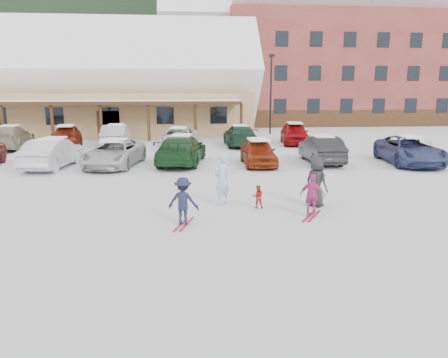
{
  "coord_description": "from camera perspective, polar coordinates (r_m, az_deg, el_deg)",
  "views": [
    {
      "loc": [
        -1.11,
        -13.39,
        4.02
      ],
      "look_at": [
        0.3,
        1.0,
        1.0
      ],
      "focal_mm": 35.0,
      "sensor_mm": 36.0,
      "label": 1
    }
  ],
  "objects": [
    {
      "name": "alpine_hotel",
      "position": [
        53.84,
        11.52,
        16.49
      ],
      "size": [
        31.48,
        14.01,
        21.48
      ],
      "color": "maroon",
      "rests_on": "ground"
    },
    {
      "name": "parked_car_2",
      "position": [
        23.46,
        -14.12,
        3.28
      ],
      "size": [
        3.11,
        5.29,
        1.38
      ],
      "primitive_type": "imported",
      "rotation": [
        0.0,
        0.0,
        -0.17
      ],
      "color": "#B9B9B9",
      "rests_on": "ground"
    },
    {
      "name": "parked_car_9",
      "position": [
        31.52,
        -13.91,
        5.53
      ],
      "size": [
        1.68,
        4.65,
        1.53
      ],
      "primitive_type": "imported",
      "rotation": [
        0.0,
        0.0,
        3.15
      ],
      "color": "#A4A5A9",
      "rests_on": "ground"
    },
    {
      "name": "day_lodge",
      "position": [
        42.1,
        -16.72,
        11.21
      ],
      "size": [
        29.12,
        12.5,
        10.38
      ],
      "color": "tan",
      "rests_on": "ground"
    },
    {
      "name": "parked_car_12",
      "position": [
        32.32,
        9.2,
        5.9
      ],
      "size": [
        2.47,
        4.79,
        1.56
      ],
      "primitive_type": "imported",
      "rotation": [
        0.0,
        0.0,
        -0.14
      ],
      "color": "#990B10",
      "rests_on": "ground"
    },
    {
      "name": "adult_skier",
      "position": [
        15.17,
        -0.28,
        -0.0
      ],
      "size": [
        0.79,
        0.78,
        1.84
      ],
      "primitive_type": "imported",
      "rotation": [
        0.0,
        0.0,
        3.89
      ],
      "color": "#A1BCDE",
      "rests_on": "ground"
    },
    {
      "name": "parked_car_10",
      "position": [
        30.24,
        -5.91,
        5.42
      ],
      "size": [
        2.93,
        5.24,
        1.38
      ],
      "primitive_type": "imported",
      "rotation": [
        0.0,
        0.0,
        -0.13
      ],
      "color": "white",
      "rests_on": "ground"
    },
    {
      "name": "skis_child_navy",
      "position": [
        13.22,
        -5.29,
        -5.9
      ],
      "size": [
        0.59,
        1.4,
        0.03
      ],
      "primitive_type": "cube",
      "rotation": [
        0.0,
        0.0,
        2.85
      ],
      "color": "#A61734",
      "rests_on": "ground"
    },
    {
      "name": "parked_car_8",
      "position": [
        31.55,
        -19.88,
        5.2
      ],
      "size": [
        2.42,
        4.75,
        1.55
      ],
      "primitive_type": "imported",
      "rotation": [
        0.0,
        0.0,
        0.13
      ],
      "color": "maroon",
      "rests_on": "ground"
    },
    {
      "name": "parked_car_7",
      "position": [
        32.62,
        -26.18,
        4.9
      ],
      "size": [
        2.63,
        5.55,
        1.56
      ],
      "primitive_type": "imported",
      "rotation": [
        0.0,
        0.0,
        3.23
      ],
      "color": "gray",
      "rests_on": "ground"
    },
    {
      "name": "skis_child_magenta",
      "position": [
        14.24,
        11.36,
        -4.77
      ],
      "size": [
        0.9,
        1.3,
        0.03
      ],
      "primitive_type": "cube",
      "rotation": [
        0.0,
        0.0,
        2.59
      ],
      "color": "#A61734",
      "rests_on": "ground"
    },
    {
      "name": "conifer_4",
      "position": [
        69.04,
        25.66,
        12.77
      ],
      "size": [
        5.06,
        5.06,
        11.73
      ],
      "color": "black",
      "rests_on": "ground"
    },
    {
      "name": "bystander_dark",
      "position": [
        15.31,
        11.94,
        -0.37
      ],
      "size": [
        0.94,
        1.0,
        1.72
      ],
      "primitive_type": "imported",
      "rotation": [
        0.0,
        0.0,
        2.21
      ],
      "color": "#232325",
      "rests_on": "ground"
    },
    {
      "name": "parked_car_11",
      "position": [
        30.88,
        2.08,
        5.67
      ],
      "size": [
        2.09,
        5.04,
        1.46
      ],
      "primitive_type": "imported",
      "rotation": [
        0.0,
        0.0,
        3.13
      ],
      "color": "#1A3A27",
      "rests_on": "ground"
    },
    {
      "name": "conifer_3",
      "position": [
        57.84,
        1.51,
        12.88
      ],
      "size": [
        3.96,
        3.96,
        9.18
      ],
      "color": "black",
      "rests_on": "ground"
    },
    {
      "name": "child_magenta",
      "position": [
        14.07,
        11.47,
        -2.13
      ],
      "size": [
        0.87,
        0.71,
        1.38
      ],
      "primitive_type": "imported",
      "rotation": [
        0.0,
        0.0,
        2.59
      ],
      "color": "#C23A7D",
      "rests_on": "ground"
    },
    {
      "name": "parked_car_6",
      "position": [
        25.54,
        23.07,
        3.48
      ],
      "size": [
        3.07,
        5.59,
        1.48
      ],
      "primitive_type": "imported",
      "rotation": [
        0.0,
        0.0,
        -0.12
      ],
      "color": "navy",
      "rests_on": "ground"
    },
    {
      "name": "parked_car_1",
      "position": [
        23.96,
        -21.49,
        3.15
      ],
      "size": [
        2.27,
        4.79,
        1.52
      ],
      "primitive_type": "imported",
      "rotation": [
        0.0,
        0.0,
        2.99
      ],
      "color": "silver",
      "rests_on": "ground"
    },
    {
      "name": "parked_car_5",
      "position": [
        24.46,
        12.58,
        3.8
      ],
      "size": [
        1.73,
        4.52,
        1.47
      ],
      "primitive_type": "imported",
      "rotation": [
        0.0,
        0.0,
        3.1
      ],
      "color": "black",
      "rests_on": "ground"
    },
    {
      "name": "toddler_red",
      "position": [
        14.89,
        4.43,
        -2.3
      ],
      "size": [
        0.42,
        0.34,
        0.81
      ],
      "primitive_type": "imported",
      "rotation": [
        0.0,
        0.0,
        3.04
      ],
      "color": "red",
      "rests_on": "ground"
    },
    {
      "name": "forested_hillside",
      "position": [
        99.53,
        -5.21,
        20.41
      ],
      "size": [
        300.0,
        70.0,
        38.0
      ],
      "primitive_type": "cube",
      "color": "black",
      "rests_on": "ground"
    },
    {
      "name": "parked_car_4",
      "position": [
        23.19,
        4.48,
        3.51
      ],
      "size": [
        1.7,
        4.08,
        1.38
      ],
      "primitive_type": "imported",
      "rotation": [
        0.0,
        0.0,
        -0.02
      ],
      "color": "maroon",
      "rests_on": "ground"
    },
    {
      "name": "child_navy",
      "position": [
        13.02,
        -5.35,
        -2.92
      ],
      "size": [
        1.05,
        0.78,
        1.45
      ],
      "primitive_type": "imported",
      "rotation": [
        0.0,
        0.0,
        2.85
      ],
      "color": "#1A1E39",
      "rests_on": "ground"
    },
    {
      "name": "ground",
      "position": [
        14.03,
        -0.83,
        -4.86
      ],
      "size": [
        160.0,
        160.0,
        0.0
      ],
      "primitive_type": "plane",
      "color": "silver",
      "rests_on": "ground"
    },
    {
      "name": "lamp_post",
      "position": [
        39.19,
        6.14,
        11.49
      ],
      "size": [
        0.5,
        0.25,
        6.89
      ],
      "color": "black",
      "rests_on": "ground"
    },
    {
      "name": "parked_car_3",
      "position": [
        23.58,
        -5.57,
        3.84
      ],
      "size": [
        3.04,
        5.64,
        1.55
      ],
      "primitive_type": "imported",
      "rotation": [
        0.0,
        0.0,
        2.97
      ],
      "color": "#18401C",
      "rests_on": "ground"
    }
  ]
}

